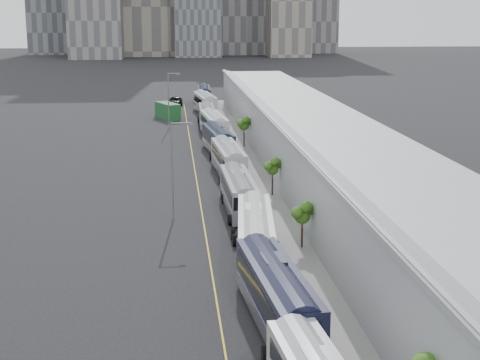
{
  "coord_description": "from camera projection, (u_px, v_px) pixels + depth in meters",
  "views": [
    {
      "loc": [
        -4.27,
        -20.97,
        18.77
      ],
      "look_at": [
        2.26,
        48.11,
        3.0
      ],
      "focal_mm": 55.0,
      "sensor_mm": 36.0,
      "label": 1
    }
  ],
  "objects": [
    {
      "name": "shipping_container",
      "position": [
        168.0,
        111.0,
        133.32
      ],
      "size": [
        4.73,
        7.24,
        2.92
      ],
      "primitive_type": "cube",
      "rotation": [
        0.0,
        0.0,
        0.38
      ],
      "color": "#164920",
      "rests_on": "ground"
    },
    {
      "name": "bus_8",
      "position": [
        205.0,
        105.0,
        140.29
      ],
      "size": [
        4.03,
        13.82,
        3.98
      ],
      "rotation": [
        0.0,
        0.0,
        0.1
      ],
      "color": "#B2B4BD",
      "rests_on": "ground"
    },
    {
      "name": "sidewalk",
      "position": [
        296.0,
        191.0,
        79.12
      ],
      "size": [
        10.0,
        170.0,
        0.12
      ],
      "primitive_type": "cube",
      "color": "gray",
      "rests_on": "ground"
    },
    {
      "name": "tree_2",
      "position": [
        273.0,
        168.0,
        76.61
      ],
      "size": [
        1.26,
        1.26,
        3.73
      ],
      "color": "black",
      "rests_on": "ground"
    },
    {
      "name": "suv",
      "position": [
        176.0,
        101.0,
        153.69
      ],
      "size": [
        2.9,
        6.08,
        1.67
      ],
      "primitive_type": "imported",
      "rotation": [
        0.0,
        0.0,
        -0.02
      ],
      "color": "black",
      "rests_on": "ground"
    },
    {
      "name": "bus_5",
      "position": [
        218.0,
        143.0,
        100.12
      ],
      "size": [
        3.82,
        12.83,
        3.69
      ],
      "rotation": [
        0.0,
        0.0,
        0.1
      ],
      "color": "#161F31",
      "rests_on": "ground"
    },
    {
      "name": "bus_7",
      "position": [
        207.0,
        117.0,
        124.94
      ],
      "size": [
        2.78,
        12.43,
        3.62
      ],
      "rotation": [
        0.0,
        0.0,
        -0.02
      ],
      "color": "gray",
      "rests_on": "ground"
    },
    {
      "name": "lane_line",
      "position": [
        199.0,
        194.0,
        78.16
      ],
      "size": [
        0.12,
        160.0,
        0.02
      ],
      "primitive_type": "cube",
      "color": "gold",
      "rests_on": "ground"
    },
    {
      "name": "bus_2",
      "position": [
        255.0,
        239.0,
        57.14
      ],
      "size": [
        3.9,
        13.49,
        3.89
      ],
      "rotation": [
        0.0,
        0.0,
        -0.09
      ],
      "color": "silver",
      "rests_on": "ground"
    },
    {
      "name": "depot",
      "position": [
        334.0,
        159.0,
        78.72
      ],
      "size": [
        12.45,
        160.4,
        7.2
      ],
      "color": "gray",
      "rests_on": "ground"
    },
    {
      "name": "bus_6",
      "position": [
        214.0,
        127.0,
        112.81
      ],
      "size": [
        3.75,
        13.52,
        3.9
      ],
      "rotation": [
        0.0,
        0.0,
        0.08
      ],
      "color": "silver",
      "rests_on": "ground"
    },
    {
      "name": "tree_3",
      "position": [
        244.0,
        124.0,
        104.62
      ],
      "size": [
        1.46,
        1.46,
        4.12
      ],
      "color": "black",
      "rests_on": "ground"
    },
    {
      "name": "bus_9",
      "position": [
        204.0,
        97.0,
        154.32
      ],
      "size": [
        3.15,
        13.67,
        3.97
      ],
      "rotation": [
        0.0,
        0.0,
        -0.03
      ],
      "color": "black",
      "rests_on": "ground"
    },
    {
      "name": "tree_1",
      "position": [
        302.0,
        214.0,
        59.37
      ],
      "size": [
        1.31,
        1.31,
        3.62
      ],
      "color": "black",
      "rests_on": "ground"
    },
    {
      "name": "bus_1",
      "position": [
        277.0,
        301.0,
        44.77
      ],
      "size": [
        3.78,
        13.61,
        3.93
      ],
      "rotation": [
        0.0,
        0.0,
        0.08
      ],
      "color": "black",
      "rests_on": "ground"
    },
    {
      "name": "street_lamp_near",
      "position": [
        174.0,
        165.0,
        66.9
      ],
      "size": [
        2.04,
        0.22,
        9.2
      ],
      "color": "#59595E",
      "rests_on": "ground"
    },
    {
      "name": "bus_4",
      "position": [
        229.0,
        162.0,
        86.7
      ],
      "size": [
        3.38,
        13.17,
        3.81
      ],
      "rotation": [
        0.0,
        0.0,
        0.06
      ],
      "color": "#9E9FA7",
      "rests_on": "ground"
    },
    {
      "name": "street_lamp_far",
      "position": [
        170.0,
        97.0,
        121.09
      ],
      "size": [
        2.04,
        0.22,
        9.25
      ],
      "color": "#59595E",
      "rests_on": "ground"
    },
    {
      "name": "bus_3",
      "position": [
        239.0,
        196.0,
        70.88
      ],
      "size": [
        2.83,
        12.72,
        3.7
      ],
      "rotation": [
        0.0,
        0.0,
        0.02
      ],
      "color": "gray",
      "rests_on": "ground"
    }
  ]
}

